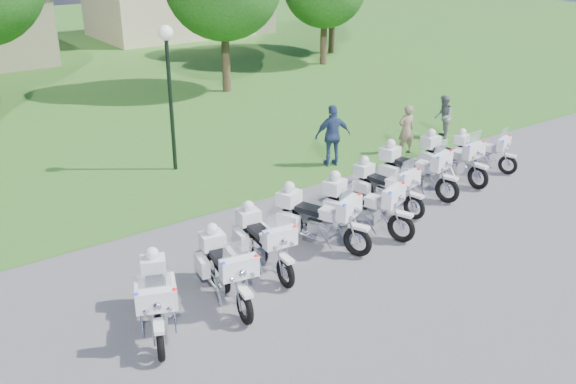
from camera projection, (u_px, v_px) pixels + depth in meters
ground at (329, 241)px, 15.50m from camera, size 100.00×100.00×0.00m
grass_lawn at (27, 59)px, 35.80m from camera, size 100.00×48.00×0.01m
motorcycle_0 at (156, 296)px, 11.95m from camera, size 1.33×2.26×1.60m
motorcycle_1 at (226, 268)px, 12.92m from camera, size 1.05×2.42×1.64m
motorcycle_2 at (264, 240)px, 14.09m from camera, size 0.92×2.38×1.60m
motorcycle_3 at (318, 216)px, 15.07m from camera, size 1.43×2.46×1.73m
motorcycle_4 at (362, 204)px, 15.74m from camera, size 1.39×2.46×1.72m
motorcycle_5 at (385, 185)px, 17.03m from camera, size 0.99×2.32×1.57m
motorcycle_6 at (414, 169)px, 17.98m from camera, size 1.23×2.53×1.73m
motorcycle_7 at (450, 157)px, 18.98m from camera, size 0.88×2.47×1.66m
motorcycle_8 at (481, 150)px, 19.84m from camera, size 1.09×2.05×1.42m
lamp_post at (168, 63)px, 18.67m from camera, size 0.44×0.44×4.40m
building_east at (179, 3)px, 43.10m from camera, size 11.44×7.28×4.10m
bystander_a at (406, 130)px, 21.00m from camera, size 0.66×0.50×1.63m
bystander_b at (443, 117)px, 22.53m from camera, size 0.95×0.94×1.54m
bystander_c at (333, 136)px, 19.91m from camera, size 1.23×0.82×1.95m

